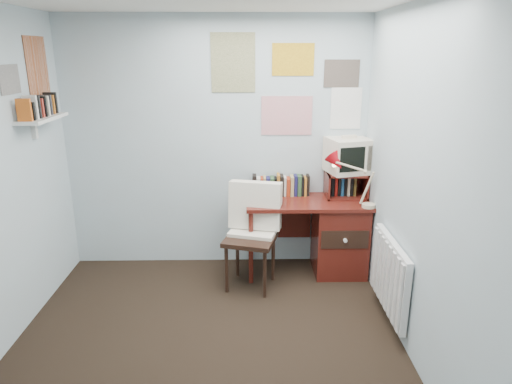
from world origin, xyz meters
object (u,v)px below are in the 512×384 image
Objects in this scene: desk at (334,234)px; crt_tv at (348,154)px; desk_lamp at (370,184)px; radiator at (390,276)px; tv_riser at (346,185)px; desk_chair at (250,239)px; wall_shelf at (42,118)px.

desk is 3.08× the size of crt_tv.
desk_lamp is 0.91m from radiator.
tv_riser reaches higher than radiator.
desk is 2.68× the size of desk_lamp.
desk_lamp reaches higher than desk.
desk_lamp is 0.43m from crt_tv.
desk_chair reaches higher than desk.
tv_riser reaches higher than desk.
desk is 0.51m from tv_riser.
crt_tv reaches higher than tv_riser.
radiator is at bearing -72.76° from desk.
desk_chair is (-0.84, -0.30, 0.08)m from desk.
crt_tv is (0.97, 0.44, 0.71)m from desk_chair.
desk_lamp is 0.38m from tv_riser.
desk reaches higher than radiator.
radiator is at bearing -13.11° from desk_chair.
crt_tv is 2.78m from wall_shelf.
radiator is at bearing -96.08° from crt_tv.
desk_chair is at bearing -156.52° from tv_riser.
radiator is (0.02, -0.71, -0.56)m from desk_lamp.
desk is at bearing -137.04° from tv_riser.
radiator is (0.17, -1.04, -0.47)m from tv_riser.
tv_riser is at bearing 99.28° from radiator.
wall_shelf is at bearing 169.39° from desk_lamp.
desk_chair is 1.28m from crt_tv.
crt_tv reaches higher than desk_chair.
radiator is at bearing -102.22° from desk_lamp.
tv_riser is 1.15m from radiator.
wall_shelf is at bearing -171.60° from desk.
wall_shelf reaches higher than desk_chair.
desk_chair reaches higher than radiator.
radiator is 1.29× the size of wall_shelf.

